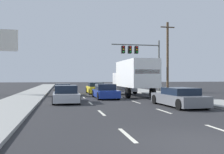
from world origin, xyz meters
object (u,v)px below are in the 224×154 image
at_px(car_blue, 105,92).
at_px(box_truck, 134,76).
at_px(utility_pole_mid, 168,56).
at_px(traffic_signal_mast, 138,53).
at_px(car_yellow, 96,89).
at_px(car_gray, 179,98).
at_px(car_tan, 63,90).
at_px(car_silver, 66,94).

xyz_separation_m(car_blue, box_truck, (3.14, 1.85, 1.42)).
bearing_deg(utility_pole_mid, traffic_signal_mast, 144.33).
height_order(car_yellow, traffic_signal_mast, traffic_signal_mast).
xyz_separation_m(box_truck, car_gray, (0.31, -8.80, -1.43)).
distance_m(box_truck, traffic_signal_mast, 8.35).
relative_size(car_tan, car_silver, 0.88).
height_order(car_tan, car_blue, car_blue).
bearing_deg(car_yellow, car_blue, -90.41).
height_order(car_gray, utility_pole_mid, utility_pole_mid).
bearing_deg(car_blue, utility_pole_mid, 37.63).
bearing_deg(car_yellow, traffic_signal_mast, 24.08).
bearing_deg(utility_pole_mid, car_tan, -173.41).
bearing_deg(car_gray, box_truck, 92.01).
relative_size(car_blue, car_gray, 0.90).
height_order(car_silver, box_truck, box_truck).
bearing_deg(car_tan, traffic_signal_mast, 21.27).
distance_m(car_tan, car_gray, 14.28).
relative_size(car_tan, traffic_signal_mast, 0.61).
xyz_separation_m(car_yellow, traffic_signal_mast, (5.82, 2.60, 4.38)).
distance_m(car_tan, car_yellow, 3.82).
bearing_deg(utility_pole_mid, car_silver, -142.05).
xyz_separation_m(car_tan, car_blue, (3.62, -5.47, 0.02)).
bearing_deg(traffic_signal_mast, box_truck, -110.50).
bearing_deg(car_gray, car_silver, 148.99).
bearing_deg(car_silver, car_gray, -31.01).
xyz_separation_m(car_yellow, utility_pole_mid, (8.93, 0.37, 3.86)).
xyz_separation_m(car_gray, traffic_signal_mast, (2.42, 16.10, 4.41)).
xyz_separation_m(car_blue, car_gray, (3.44, -6.94, -0.01)).
distance_m(box_truck, car_gray, 8.92).
distance_m(car_blue, car_gray, 7.75).
relative_size(car_silver, car_yellow, 1.13).
bearing_deg(car_silver, car_yellow, 69.38).
distance_m(car_tan, car_silver, 8.26).
bearing_deg(car_gray, car_blue, 116.39).
height_order(car_blue, traffic_signal_mast, traffic_signal_mast).
distance_m(car_gray, utility_pole_mid, 15.43).
relative_size(car_yellow, traffic_signal_mast, 0.61).
height_order(car_blue, car_gray, car_blue).
bearing_deg(car_blue, box_truck, 30.58).
xyz_separation_m(car_silver, box_truck, (6.60, 4.64, 1.41)).
height_order(car_silver, car_yellow, car_yellow).
bearing_deg(traffic_signal_mast, car_blue, -122.64).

